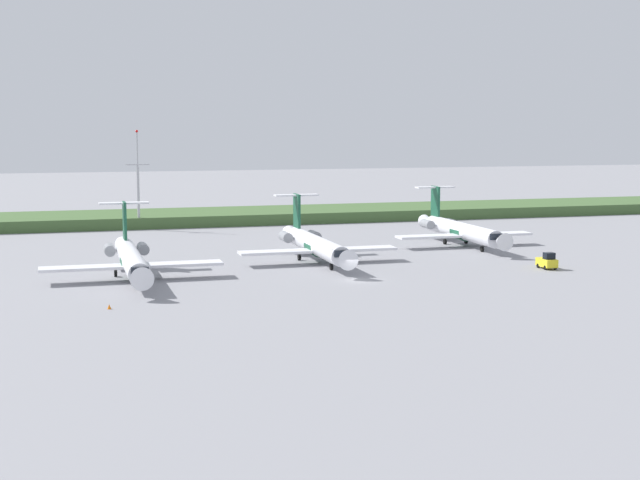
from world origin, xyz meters
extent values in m
plane|color=gray|center=(0.00, 30.00, 0.00)|extent=(500.00, 500.00, 0.00)
cube|color=#426033|center=(0.00, 73.99, 1.09)|extent=(320.00, 20.00, 2.18)
cylinder|color=white|center=(-27.50, 8.72, 2.45)|extent=(2.70, 24.00, 2.70)
cone|color=white|center=(-27.50, -4.78, 2.45)|extent=(2.70, 3.00, 2.70)
cone|color=white|center=(-27.50, 22.72, 2.45)|extent=(2.30, 4.00, 2.29)
cube|color=black|center=(-27.50, -2.88, 2.92)|extent=(2.02, 1.80, 0.90)
cylinder|color=#195138|center=(-27.50, 8.72, 2.30)|extent=(2.76, 3.60, 2.76)
cube|color=white|center=(-33.40, 7.72, 1.84)|extent=(11.00, 3.20, 0.36)
cube|color=white|center=(-21.59, 7.72, 1.84)|extent=(11.00, 3.20, 0.36)
cube|color=#195138|center=(-27.50, 19.72, 6.40)|extent=(0.36, 3.20, 5.20)
cube|color=white|center=(-27.50, 20.02, 8.80)|extent=(6.80, 1.80, 0.24)
cylinder|color=gray|center=(-29.75, 17.92, 2.65)|extent=(1.50, 3.40, 1.50)
cylinder|color=gray|center=(-25.25, 17.92, 2.65)|extent=(1.50, 3.40, 1.50)
cylinder|color=gray|center=(-27.50, 1.28, 1.00)|extent=(0.20, 0.20, 0.65)
cylinder|color=black|center=(-27.50, 1.28, 0.45)|extent=(0.30, 0.90, 0.90)
cylinder|color=black|center=(-29.40, 11.12, 0.45)|extent=(0.35, 0.90, 0.90)
cylinder|color=black|center=(-25.60, 11.12, 0.45)|extent=(0.35, 0.90, 0.90)
cylinder|color=white|center=(-0.96, 15.98, 2.45)|extent=(2.70, 24.00, 2.70)
cone|color=white|center=(-0.96, 2.48, 2.45)|extent=(2.70, 3.00, 2.70)
cone|color=white|center=(-0.96, 29.98, 2.45)|extent=(2.29, 4.00, 2.29)
cube|color=black|center=(-0.96, 4.38, 2.92)|extent=(2.03, 1.80, 0.90)
cylinder|color=#195138|center=(-0.96, 15.98, 2.30)|extent=(2.76, 3.60, 2.76)
cube|color=white|center=(-6.87, 14.98, 1.84)|extent=(11.00, 3.20, 0.36)
cube|color=white|center=(4.94, 14.98, 1.84)|extent=(11.00, 3.20, 0.36)
cube|color=#195138|center=(-0.96, 26.98, 6.40)|extent=(0.36, 3.20, 5.20)
cube|color=white|center=(-0.96, 27.28, 8.80)|extent=(6.80, 1.80, 0.24)
cylinder|color=gray|center=(-3.21, 25.18, 2.65)|extent=(1.50, 3.40, 1.50)
cylinder|color=gray|center=(1.29, 25.18, 2.65)|extent=(1.50, 3.40, 1.50)
cylinder|color=gray|center=(-0.96, 8.54, 1.00)|extent=(0.20, 0.20, 0.65)
cylinder|color=black|center=(-0.96, 8.54, 0.45)|extent=(0.30, 0.90, 0.90)
cylinder|color=black|center=(-2.86, 18.38, 0.45)|extent=(0.35, 0.90, 0.90)
cylinder|color=black|center=(0.94, 18.38, 0.45)|extent=(0.35, 0.90, 0.90)
cylinder|color=white|center=(26.66, 26.65, 2.45)|extent=(2.70, 24.00, 2.70)
cone|color=white|center=(26.66, 13.15, 2.45)|extent=(2.70, 3.00, 2.70)
cone|color=white|center=(26.66, 40.65, 2.45)|extent=(2.30, 4.00, 2.29)
cube|color=black|center=(26.66, 15.05, 2.92)|extent=(2.02, 1.80, 0.90)
cylinder|color=#195138|center=(26.66, 26.65, 2.30)|extent=(2.76, 3.60, 2.76)
cube|color=white|center=(20.76, 25.65, 1.84)|extent=(11.00, 3.20, 0.36)
cube|color=white|center=(32.57, 25.65, 1.84)|extent=(11.00, 3.20, 0.36)
cube|color=#195138|center=(26.66, 37.65, 6.40)|extent=(0.36, 3.20, 5.20)
cube|color=white|center=(26.66, 37.95, 8.80)|extent=(6.80, 1.80, 0.24)
cylinder|color=gray|center=(24.41, 35.85, 2.65)|extent=(1.50, 3.40, 1.50)
cylinder|color=gray|center=(28.91, 35.85, 2.65)|extent=(1.50, 3.40, 1.50)
cylinder|color=gray|center=(26.66, 19.21, 1.00)|extent=(0.20, 0.20, 0.65)
cylinder|color=black|center=(26.66, 19.21, 0.45)|extent=(0.30, 0.90, 0.90)
cylinder|color=black|center=(24.76, 29.05, 0.45)|extent=(0.35, 0.90, 0.90)
cylinder|color=black|center=(28.56, 29.05, 0.45)|extent=(0.35, 0.90, 0.90)
cylinder|color=#B2B2B7|center=(-21.80, 64.98, 5.88)|extent=(0.50, 0.50, 11.77)
cylinder|color=#B2B2B7|center=(-21.80, 64.98, 14.94)|extent=(0.28, 0.28, 6.34)
cube|color=#B2B2B7|center=(-21.80, 64.98, 12.17)|extent=(4.40, 0.20, 0.20)
sphere|color=red|center=(-21.80, 64.98, 18.36)|extent=(0.50, 0.50, 0.50)
cube|color=yellow|center=(27.76, 1.61, 0.85)|extent=(1.70, 3.20, 1.10)
cube|color=black|center=(27.76, 1.05, 1.85)|extent=(1.36, 1.10, 0.90)
cylinder|color=black|center=(27.01, 0.65, 0.30)|extent=(0.22, 0.60, 0.60)
cylinder|color=black|center=(28.51, 0.65, 0.30)|extent=(0.22, 0.60, 0.60)
cylinder|color=black|center=(27.01, 2.57, 0.30)|extent=(0.22, 0.60, 0.60)
cylinder|color=black|center=(28.51, 2.57, 0.30)|extent=(0.22, 0.60, 0.60)
cone|color=orange|center=(-31.36, -10.03, 0.28)|extent=(0.44, 0.44, 0.55)
camera|label=1|loc=(-36.10, -108.13, 19.59)|focal=51.14mm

